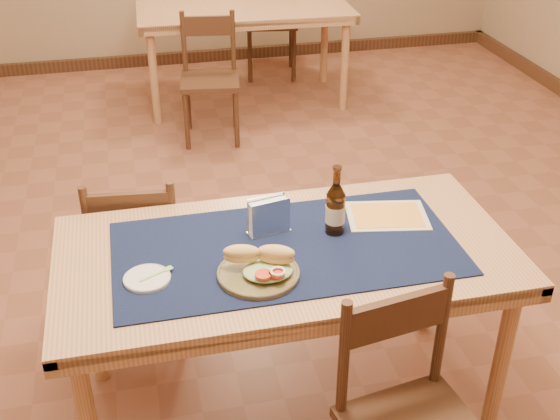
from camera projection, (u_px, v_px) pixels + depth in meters
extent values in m
cube|color=brown|center=(249.00, 288.00, 3.51)|extent=(6.00, 7.00, 0.02)
cylinder|color=tan|center=(501.00, 364.00, 2.52)|extent=(0.06, 0.06, 0.71)
cylinder|color=tan|center=(91.00, 310.00, 2.78)|extent=(0.06, 0.06, 0.71)
cylinder|color=tan|center=(430.00, 264.00, 3.06)|extent=(0.06, 0.06, 0.71)
cube|color=tan|center=(286.00, 254.00, 2.46)|extent=(1.60, 0.80, 0.04)
cube|color=#0F1739|center=(286.00, 248.00, 2.45)|extent=(1.20, 0.60, 0.01)
cube|color=#452918|center=(179.00, 58.00, 6.39)|extent=(6.00, 0.06, 0.10)
cylinder|color=tan|center=(154.00, 77.00, 5.07)|extent=(0.06, 0.06, 0.71)
cylinder|color=tan|center=(345.00, 65.00, 5.30)|extent=(0.06, 0.06, 0.71)
cylinder|color=tan|center=(151.00, 50.00, 5.60)|extent=(0.06, 0.06, 0.71)
cylinder|color=tan|center=(324.00, 40.00, 5.83)|extent=(0.06, 0.06, 0.71)
cube|color=tan|center=(244.00, 9.00, 5.26)|extent=(1.61, 0.85, 0.04)
cylinder|color=#452918|center=(182.00, 266.00, 3.30)|extent=(0.03, 0.03, 0.41)
cylinder|color=#452918|center=(110.00, 270.00, 3.27)|extent=(0.03, 0.03, 0.41)
cylinder|color=#452918|center=(181.00, 310.00, 3.02)|extent=(0.03, 0.03, 0.41)
cylinder|color=#452918|center=(103.00, 316.00, 2.99)|extent=(0.03, 0.03, 0.41)
cube|color=#452918|center=(140.00, 251.00, 3.04)|extent=(0.42, 0.42, 0.04)
cube|color=#452918|center=(129.00, 208.00, 2.73)|extent=(0.33, 0.06, 0.13)
cylinder|color=#452918|center=(174.00, 229.00, 2.80)|extent=(0.03, 0.03, 0.42)
cylinder|color=#452918|center=(89.00, 234.00, 2.76)|extent=(0.03, 0.03, 0.42)
cube|color=#452918|center=(397.00, 316.00, 2.11)|extent=(0.35, 0.09, 0.13)
cylinder|color=#452918|center=(344.00, 360.00, 2.11)|extent=(0.03, 0.03, 0.44)
cylinder|color=#452918|center=(441.00, 331.00, 2.22)|extent=(0.03, 0.03, 0.44)
cylinder|color=#452918|center=(187.00, 120.00, 4.76)|extent=(0.03, 0.03, 0.42)
cylinder|color=#452918|center=(237.00, 119.00, 4.78)|extent=(0.03, 0.03, 0.42)
cylinder|color=#452918|center=(188.00, 102.00, 5.05)|extent=(0.03, 0.03, 0.42)
cylinder|color=#452918|center=(235.00, 100.00, 5.07)|extent=(0.03, 0.03, 0.42)
cube|color=#452918|center=(210.00, 81.00, 4.81)|extent=(0.45, 0.45, 0.04)
cube|color=#452918|center=(208.00, 26.00, 4.79)|extent=(0.34, 0.07, 0.13)
cylinder|color=#452918|center=(184.00, 43.00, 4.84)|extent=(0.03, 0.03, 0.43)
cylinder|color=#452918|center=(233.00, 41.00, 4.86)|extent=(0.03, 0.03, 0.43)
cylinder|color=#452918|center=(291.00, 41.00, 6.21)|extent=(0.04, 0.04, 0.46)
cylinder|color=#452918|center=(249.00, 42.00, 6.20)|extent=(0.04, 0.04, 0.46)
cylinder|color=#452918|center=(294.00, 55.00, 5.90)|extent=(0.04, 0.04, 0.46)
cylinder|color=#452918|center=(250.00, 55.00, 5.88)|extent=(0.04, 0.04, 0.46)
cube|color=#452918|center=(271.00, 22.00, 5.93)|extent=(0.50, 0.50, 0.04)
cylinder|color=brown|center=(258.00, 274.00, 2.30)|extent=(0.27, 0.27, 0.02)
torus|color=brown|center=(258.00, 272.00, 2.30)|extent=(0.27, 0.27, 0.01)
ellipsoid|color=#A8BC81|center=(268.00, 271.00, 2.28)|extent=(0.17, 0.13, 0.03)
ellipsoid|color=#E0B96A|center=(241.00, 254.00, 2.29)|extent=(0.13, 0.07, 0.07)
ellipsoid|color=#E0B96A|center=(276.00, 255.00, 2.28)|extent=(0.13, 0.09, 0.07)
cylinder|color=red|center=(263.00, 275.00, 2.23)|extent=(0.05, 0.05, 0.01)
cylinder|color=red|center=(277.00, 274.00, 2.23)|extent=(0.05, 0.05, 0.01)
torus|color=white|center=(278.00, 271.00, 2.23)|extent=(0.05, 0.05, 0.01)
cylinder|color=silver|center=(147.00, 278.00, 2.28)|extent=(0.15, 0.15, 0.01)
torus|color=silver|center=(147.00, 277.00, 2.28)|extent=(0.15, 0.15, 0.01)
cube|color=#7EC76D|center=(152.00, 276.00, 2.28)|extent=(0.09, 0.05, 0.00)
cube|color=#7EC76D|center=(168.00, 269.00, 2.32)|extent=(0.03, 0.03, 0.00)
cylinder|color=#46280C|center=(335.00, 214.00, 2.50)|extent=(0.07, 0.07, 0.15)
cone|color=#46280C|center=(336.00, 190.00, 2.45)|extent=(0.07, 0.07, 0.04)
cylinder|color=#46280C|center=(337.00, 177.00, 2.42)|extent=(0.03, 0.03, 0.06)
cylinder|color=#46280C|center=(337.00, 168.00, 2.40)|extent=(0.03, 0.03, 0.01)
cylinder|color=beige|center=(335.00, 214.00, 2.50)|extent=(0.07, 0.07, 0.07)
cube|color=silver|center=(269.00, 231.00, 2.53)|extent=(0.16, 0.08, 0.00)
cube|color=silver|center=(271.00, 218.00, 2.48)|extent=(0.14, 0.03, 0.13)
cube|color=silver|center=(266.00, 212.00, 2.52)|extent=(0.14, 0.03, 0.13)
cube|color=white|center=(269.00, 216.00, 2.50)|extent=(0.14, 0.06, 0.12)
cube|color=#46B1E0|center=(271.00, 216.00, 2.48)|extent=(0.10, 0.02, 0.04)
cube|color=beige|center=(387.00, 216.00, 2.63)|extent=(0.33, 0.27, 0.00)
cube|color=gold|center=(387.00, 215.00, 2.63)|extent=(0.28, 0.22, 0.00)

